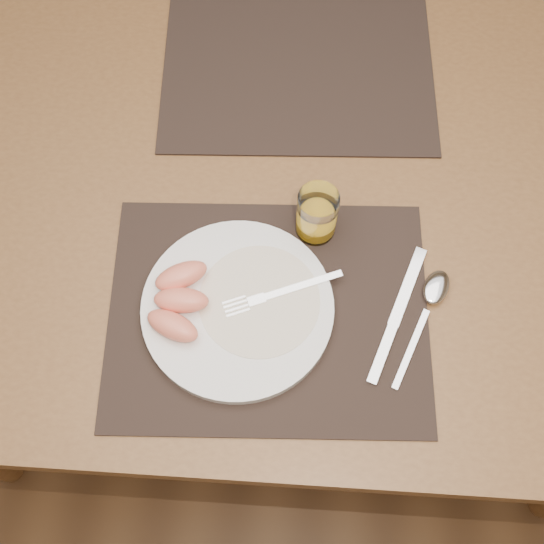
{
  "coord_description": "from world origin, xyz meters",
  "views": [
    {
      "loc": [
        0.01,
        -0.56,
        1.65
      ],
      "look_at": [
        -0.02,
        -0.16,
        0.77
      ],
      "focal_mm": 45.0,
      "sensor_mm": 36.0,
      "label": 1
    }
  ],
  "objects_px": {
    "spoon": "(433,296)",
    "juice_glass": "(317,216)",
    "fork": "(273,295)",
    "placemat_far": "(298,68)",
    "table": "(288,208)",
    "knife": "(393,325)",
    "plate": "(238,308)",
    "placemat_near": "(268,313)"
  },
  "relations": [
    {
      "from": "spoon",
      "to": "juice_glass",
      "type": "bearing_deg",
      "value": 149.47
    },
    {
      "from": "fork",
      "to": "placemat_far",
      "type": "bearing_deg",
      "value": 87.83
    },
    {
      "from": "table",
      "to": "juice_glass",
      "type": "xyz_separation_m",
      "value": [
        0.04,
        -0.08,
        0.13
      ]
    },
    {
      "from": "fork",
      "to": "knife",
      "type": "relative_size",
      "value": 0.79
    },
    {
      "from": "table",
      "to": "placemat_far",
      "type": "distance_m",
      "value": 0.24
    },
    {
      "from": "plate",
      "to": "knife",
      "type": "height_order",
      "value": "plate"
    },
    {
      "from": "table",
      "to": "plate",
      "type": "bearing_deg",
      "value": -105.69
    },
    {
      "from": "table",
      "to": "juice_glass",
      "type": "distance_m",
      "value": 0.16
    },
    {
      "from": "placemat_far",
      "to": "knife",
      "type": "distance_m",
      "value": 0.47
    },
    {
      "from": "plate",
      "to": "spoon",
      "type": "height_order",
      "value": "plate"
    },
    {
      "from": "plate",
      "to": "juice_glass",
      "type": "distance_m",
      "value": 0.17
    },
    {
      "from": "knife",
      "to": "table",
      "type": "bearing_deg",
      "value": 124.39
    },
    {
      "from": "table",
      "to": "fork",
      "type": "bearing_deg",
      "value": -93.75
    },
    {
      "from": "knife",
      "to": "juice_glass",
      "type": "xyz_separation_m",
      "value": [
        -0.11,
        0.15,
        0.04
      ]
    },
    {
      "from": "spoon",
      "to": "plate",
      "type": "bearing_deg",
      "value": -172.44
    },
    {
      "from": "placemat_far",
      "to": "plate",
      "type": "xyz_separation_m",
      "value": [
        -0.06,
        -0.44,
        0.01
      ]
    },
    {
      "from": "fork",
      "to": "placemat_near",
      "type": "bearing_deg",
      "value": -104.52
    },
    {
      "from": "fork",
      "to": "knife",
      "type": "distance_m",
      "value": 0.17
    },
    {
      "from": "placemat_near",
      "to": "plate",
      "type": "height_order",
      "value": "plate"
    },
    {
      "from": "table",
      "to": "plate",
      "type": "distance_m",
      "value": 0.25
    },
    {
      "from": "placemat_far",
      "to": "fork",
      "type": "height_order",
      "value": "fork"
    },
    {
      "from": "placemat_near",
      "to": "placemat_far",
      "type": "height_order",
      "value": "same"
    },
    {
      "from": "plate",
      "to": "knife",
      "type": "distance_m",
      "value": 0.22
    },
    {
      "from": "placemat_far",
      "to": "spoon",
      "type": "height_order",
      "value": "spoon"
    },
    {
      "from": "plate",
      "to": "knife",
      "type": "relative_size",
      "value": 1.27
    },
    {
      "from": "table",
      "to": "spoon",
      "type": "relative_size",
      "value": 7.55
    },
    {
      "from": "placemat_far",
      "to": "knife",
      "type": "xyz_separation_m",
      "value": [
        0.15,
        -0.45,
        0.0
      ]
    },
    {
      "from": "plate",
      "to": "juice_glass",
      "type": "relative_size",
      "value": 3.03
    },
    {
      "from": "placemat_near",
      "to": "knife",
      "type": "distance_m",
      "value": 0.18
    },
    {
      "from": "knife",
      "to": "juice_glass",
      "type": "distance_m",
      "value": 0.19
    },
    {
      "from": "spoon",
      "to": "juice_glass",
      "type": "relative_size",
      "value": 2.08
    },
    {
      "from": "spoon",
      "to": "knife",
      "type": "bearing_deg",
      "value": -140.53
    },
    {
      "from": "plate",
      "to": "spoon",
      "type": "relative_size",
      "value": 1.46
    },
    {
      "from": "table",
      "to": "fork",
      "type": "distance_m",
      "value": 0.23
    },
    {
      "from": "placemat_near",
      "to": "knife",
      "type": "relative_size",
      "value": 2.12
    },
    {
      "from": "placemat_near",
      "to": "juice_glass",
      "type": "distance_m",
      "value": 0.16
    },
    {
      "from": "placemat_near",
      "to": "fork",
      "type": "distance_m",
      "value": 0.03
    },
    {
      "from": "knife",
      "to": "plate",
      "type": "bearing_deg",
      "value": 177.4
    },
    {
      "from": "table",
      "to": "plate",
      "type": "relative_size",
      "value": 5.19
    },
    {
      "from": "table",
      "to": "spoon",
      "type": "distance_m",
      "value": 0.3
    },
    {
      "from": "placemat_near",
      "to": "plate",
      "type": "distance_m",
      "value": 0.04
    },
    {
      "from": "spoon",
      "to": "juice_glass",
      "type": "distance_m",
      "value": 0.2
    }
  ]
}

